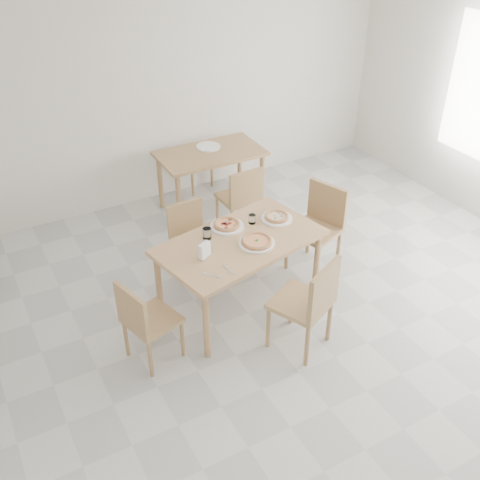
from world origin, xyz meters
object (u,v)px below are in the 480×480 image
tumbler_b (252,219)px  plate_pepperoni (227,226)px  chair_east (320,222)px  main_table (240,248)px  plate_margherita (257,243)px  chair_back_n (188,152)px  plate_empty (208,147)px  chair_back_s (242,196)px  tumbler_a (207,233)px  chair_north (190,234)px  pizza_margherita (257,241)px  napkin_holder (204,251)px  pizza_mushroom (277,217)px  chair_south (310,300)px  pizza_pepperoni (227,224)px  chair_west (144,319)px  second_table (210,160)px  plate_mushroom (277,219)px

tumbler_b → plate_pepperoni: bearing=167.7°
chair_east → plate_pepperoni: bearing=-113.7°
main_table → plate_margherita: bearing=-63.2°
chair_east → main_table: bearing=-99.7°
chair_back_n → plate_empty: 0.60m
plate_margherita → tumbler_b: (0.14, 0.33, 0.04)m
chair_back_s → chair_east: bearing=112.4°
chair_east → plate_pepperoni: (-1.05, 0.07, 0.22)m
chair_back_s → chair_back_n: chair_back_s is taller
tumbler_a → chair_back_s: (0.89, 0.95, -0.31)m
plate_margherita → chair_back_n: bearing=79.2°
plate_margherita → chair_north: bearing=107.9°
main_table → plate_empty: size_ratio=5.61×
chair_east → pizza_margherita: (-0.95, -0.31, 0.25)m
pizza_margherita → tumbler_b: (0.14, 0.33, 0.01)m
napkin_holder → chair_back_s: (1.05, 1.22, -0.33)m
pizza_mushroom → chair_back_n: 2.39m
chair_south → pizza_pepperoni: (-0.23, 1.08, 0.24)m
chair_west → plate_margherita: chair_west is taller
chair_north → second_table: size_ratio=0.62×
chair_south → tumbler_b: size_ratio=10.23×
plate_pepperoni → pizza_pepperoni: (0.00, -0.00, 0.02)m
chair_west → plate_mushroom: 1.64m
pizza_margherita → chair_north: bearing=107.9°
chair_back_n → pizza_margherita: bearing=-120.1°
napkin_holder → chair_back_s: size_ratio=0.17×
plate_pepperoni → tumbler_b: (0.25, -0.05, 0.04)m
plate_pepperoni → second_table: bearing=68.8°
chair_south → pizza_margherita: (-0.12, 0.69, 0.24)m
plate_pepperoni → chair_north: bearing=110.3°
plate_margherita → napkin_holder: (-0.51, 0.04, 0.06)m
chair_east → chair_west: bearing=-97.3°
second_table → chair_back_n: chair_back_n is taller
plate_mushroom → chair_back_s: size_ratio=0.36×
chair_west → tumbler_b: bearing=-85.5°
chair_south → chair_back_n: size_ratio=1.10×
pizza_mushroom → tumbler_b: size_ratio=2.82×
plate_empty → napkin_holder: bearing=-117.1°
pizza_mushroom → tumbler_b: 0.25m
tumbler_b → chair_south: bearing=-91.2°
chair_north → tumbler_b: size_ratio=8.61×
chair_back_s → plate_empty: chair_back_s is taller
chair_west → plate_mushroom: size_ratio=2.70×
plate_pepperoni → napkin_holder: 0.53m
chair_north → pizza_margherita: 0.97m
main_table → tumbler_a: size_ratio=15.63×
chair_west → second_table: size_ratio=0.64×
tumbler_b → plate_empty: tumbler_b is taller
pizza_mushroom → plate_empty: (0.17, 1.84, -0.02)m
tumbler_a → tumbler_b: 0.50m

